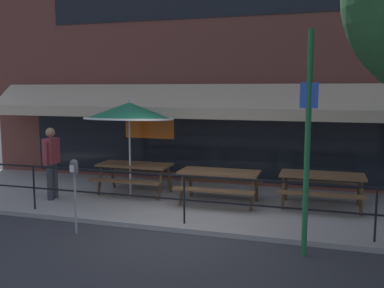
{
  "coord_description": "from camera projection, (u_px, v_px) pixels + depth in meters",
  "views": [
    {
      "loc": [
        2.52,
        -7.4,
        2.72
      ],
      "look_at": [
        -0.24,
        1.6,
        1.5
      ],
      "focal_mm": 40.0,
      "sensor_mm": 36.0,
      "label": 1
    }
  ],
  "objects": [
    {
      "name": "parking_meter_near",
      "position": [
        74.0,
        174.0,
        7.95
      ],
      "size": [
        0.15,
        0.16,
        1.42
      ],
      "color": "gray",
      "rests_on": "ground"
    },
    {
      "name": "patio_deck",
      "position": [
        207.0,
        204.0,
        9.99
      ],
      "size": [
        15.0,
        4.0,
        0.1
      ],
      "primitive_type": "cube",
      "color": "gray",
      "rests_on": "ground"
    },
    {
      "name": "picnic_table_left",
      "position": [
        135.0,
        170.0,
        10.65
      ],
      "size": [
        1.8,
        1.42,
        0.76
      ],
      "color": "brown",
      "rests_on": "patio_deck"
    },
    {
      "name": "picnic_table_centre",
      "position": [
        219.0,
        178.0,
        9.73
      ],
      "size": [
        1.8,
        1.42,
        0.76
      ],
      "color": "brown",
      "rests_on": "patio_deck"
    },
    {
      "name": "street_sign_pole",
      "position": [
        307.0,
        143.0,
        6.76
      ],
      "size": [
        0.28,
        0.09,
        3.63
      ],
      "color": "#1E6033",
      "rests_on": "ground"
    },
    {
      "name": "ground_plane",
      "position": [
        179.0,
        233.0,
        8.1
      ],
      "size": [
        120.0,
        120.0,
        0.0
      ],
      "primitive_type": "plane",
      "color": "#2D2D30"
    },
    {
      "name": "patio_railing",
      "position": [
        184.0,
        188.0,
        8.28
      ],
      "size": [
        13.84,
        0.04,
        0.97
      ],
      "color": "black",
      "rests_on": "patio_deck"
    },
    {
      "name": "restaurant_building",
      "position": [
        229.0,
        50.0,
        11.62
      ],
      "size": [
        15.0,
        1.6,
        7.58
      ],
      "color": "brown",
      "rests_on": "ground"
    },
    {
      "name": "picnic_table_right",
      "position": [
        322.0,
        181.0,
        9.39
      ],
      "size": [
        1.8,
        1.42,
        0.76
      ],
      "color": "brown",
      "rests_on": "patio_deck"
    },
    {
      "name": "patio_umbrella_left",
      "position": [
        129.0,
        111.0,
        10.21
      ],
      "size": [
        2.14,
        2.14,
        2.38
      ],
      "color": "#B7B2A8",
      "rests_on": "patio_deck"
    },
    {
      "name": "pedestrian_walking",
      "position": [
        51.0,
        159.0,
        10.12
      ],
      "size": [
        0.27,
        0.62,
        1.71
      ],
      "color": "#333338",
      "rests_on": "patio_deck"
    }
  ]
}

